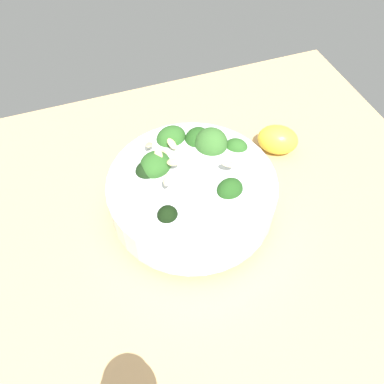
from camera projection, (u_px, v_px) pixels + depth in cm
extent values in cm
cube|color=tan|center=(226.00, 237.00, 54.58)|extent=(66.35, 66.35, 3.26)
cylinder|color=white|center=(192.00, 207.00, 54.76)|extent=(11.89, 11.89, 1.56)
cylinder|color=white|center=(192.00, 192.00, 52.31)|extent=(21.63, 21.63, 4.68)
cylinder|color=silver|center=(192.00, 183.00, 50.79)|extent=(19.00, 19.00, 0.80)
cylinder|color=#2F662B|center=(235.00, 156.00, 56.02)|extent=(1.60, 1.70, 1.73)
ellipsoid|color=#2D6023|center=(236.00, 148.00, 54.72)|extent=(5.12, 4.31, 4.43)
cylinder|color=#4A8F3C|center=(196.00, 147.00, 56.44)|extent=(1.70, 1.83, 1.38)
ellipsoid|color=#23511C|center=(196.00, 139.00, 55.28)|extent=(5.57, 5.24, 3.92)
cylinder|color=#589D47|center=(211.00, 152.00, 55.62)|extent=(1.64, 1.75, 1.42)
ellipsoid|color=#386B2B|center=(211.00, 143.00, 54.20)|extent=(7.24, 6.89, 5.78)
cylinder|color=#2F662B|center=(149.00, 178.00, 52.78)|extent=(1.49, 1.49, 1.12)
ellipsoid|color=black|center=(148.00, 171.00, 51.68)|extent=(3.49, 3.94, 4.03)
cylinder|color=#3C7A32|center=(168.00, 222.00, 48.47)|extent=(1.40, 1.46, 1.82)
ellipsoid|color=black|center=(167.00, 215.00, 47.24)|extent=(3.73, 3.05, 3.50)
cylinder|color=#589D47|center=(229.00, 198.00, 50.99)|extent=(1.86, 1.73, 1.83)
ellipsoid|color=#23511C|center=(230.00, 190.00, 49.66)|extent=(4.22, 4.23, 3.73)
cylinder|color=#3C7A32|center=(172.00, 147.00, 56.62)|extent=(1.92, 2.08, 1.60)
ellipsoid|color=#2D6023|center=(171.00, 138.00, 55.28)|extent=(5.11, 4.96, 3.79)
cylinder|color=#589D47|center=(219.00, 150.00, 56.63)|extent=(1.33, 1.52, 1.69)
ellipsoid|color=#23511C|center=(220.00, 143.00, 55.53)|extent=(2.89, 2.91, 2.52)
cylinder|color=#3C7A32|center=(156.00, 174.00, 53.16)|extent=(1.86, 1.91, 1.57)
ellipsoid|color=#2D6023|center=(155.00, 165.00, 51.78)|extent=(6.36, 5.95, 4.37)
ellipsoid|color=#DBBC84|center=(173.00, 162.00, 50.11)|extent=(1.97, 1.84, 1.18)
ellipsoid|color=#DBBC84|center=(165.00, 154.00, 53.45)|extent=(1.48, 2.02, 0.79)
ellipsoid|color=#DBBC84|center=(149.00, 145.00, 52.64)|extent=(1.53, 2.01, 1.00)
ellipsoid|color=#DBBC84|center=(228.00, 164.00, 50.04)|extent=(2.07, 1.73, 0.50)
ellipsoid|color=#DBBC84|center=(172.00, 144.00, 53.17)|extent=(1.48, 2.01, 0.92)
ellipsoid|color=#DBBC84|center=(158.00, 155.00, 50.94)|extent=(1.22, 1.92, 0.85)
ellipsoid|color=#DBBC84|center=(168.00, 179.00, 47.78)|extent=(1.80, 2.08, 0.67)
ellipsoid|color=yellow|center=(278.00, 140.00, 60.84)|extent=(7.63, 7.21, 4.31)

